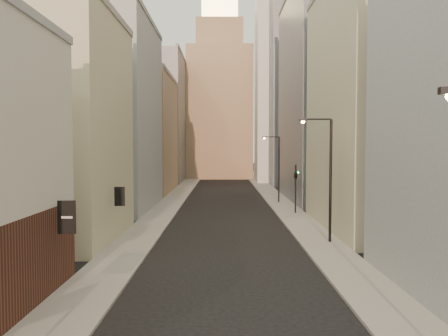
# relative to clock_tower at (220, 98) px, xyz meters

# --- Properties ---
(sidewalk_left) EXTENTS (3.00, 140.00, 0.15)m
(sidewalk_left) POSITION_rel_clock_tower_xyz_m (-5.50, -37.00, -17.56)
(sidewalk_left) COLOR gray
(sidewalk_left) RESTS_ON ground
(sidewalk_right) EXTENTS (3.00, 140.00, 0.15)m
(sidewalk_right) POSITION_rel_clock_tower_xyz_m (7.50, -37.00, -17.56)
(sidewalk_right) COLOR gray
(sidewalk_right) RESTS_ON ground
(left_bldg_beige) EXTENTS (8.00, 12.00, 16.00)m
(left_bldg_beige) POSITION_rel_clock_tower_xyz_m (-11.00, -66.00, -9.63)
(left_bldg_beige) COLOR #C1B896
(left_bldg_beige) RESTS_ON ground
(left_bldg_grey) EXTENTS (8.00, 16.00, 20.00)m
(left_bldg_grey) POSITION_rel_clock_tower_xyz_m (-11.00, -50.00, -7.63)
(left_bldg_grey) COLOR gray
(left_bldg_grey) RESTS_ON ground
(left_bldg_tan) EXTENTS (8.00, 18.00, 17.00)m
(left_bldg_tan) POSITION_rel_clock_tower_xyz_m (-11.00, -32.00, -9.13)
(left_bldg_tan) COLOR #987656
(left_bldg_tan) RESTS_ON ground
(left_bldg_wingrid) EXTENTS (8.00, 20.00, 24.00)m
(left_bldg_wingrid) POSITION_rel_clock_tower_xyz_m (-11.00, -12.00, -5.63)
(left_bldg_wingrid) COLOR gray
(left_bldg_wingrid) RESTS_ON ground
(right_bldg_beige) EXTENTS (8.00, 16.00, 20.00)m
(right_bldg_beige) POSITION_rel_clock_tower_xyz_m (13.00, -62.00, -7.63)
(right_bldg_beige) COLOR #C1B896
(right_bldg_beige) RESTS_ON ground
(right_bldg_wingrid) EXTENTS (8.00, 20.00, 26.00)m
(right_bldg_wingrid) POSITION_rel_clock_tower_xyz_m (13.00, -42.00, -4.63)
(right_bldg_wingrid) COLOR gray
(right_bldg_wingrid) RESTS_ON ground
(highrise) EXTENTS (21.00, 23.00, 51.20)m
(highrise) POSITION_rel_clock_tower_xyz_m (19.00, -14.00, 8.02)
(highrise) COLOR gray
(highrise) RESTS_ON ground
(clock_tower) EXTENTS (14.00, 14.00, 44.90)m
(clock_tower) POSITION_rel_clock_tower_xyz_m (0.00, 0.00, 0.00)
(clock_tower) COLOR #987656
(clock_tower) RESTS_ON ground
(white_tower) EXTENTS (8.00, 8.00, 41.50)m
(white_tower) POSITION_rel_clock_tower_xyz_m (11.00, -14.00, 0.97)
(white_tower) COLOR silver
(white_tower) RESTS_ON ground
(streetlamp_mid) EXTENTS (2.29, 0.34, 8.71)m
(streetlamp_mid) POSITION_rel_clock_tower_xyz_m (7.93, -67.27, -12.66)
(streetlamp_mid) COLOR black
(streetlamp_mid) RESTS_ON ground
(streetlamp_far) EXTENTS (2.10, 0.22, 8.01)m
(streetlamp_far) POSITION_rel_clock_tower_xyz_m (7.19, -45.34, -13.06)
(streetlamp_far) COLOR black
(streetlamp_far) RESTS_ON ground
(traffic_light_right) EXTENTS (0.64, 0.63, 5.00)m
(traffic_light_right) POSITION_rel_clock_tower_xyz_m (7.96, -53.99, -13.86)
(traffic_light_right) COLOR black
(traffic_light_right) RESTS_ON ground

